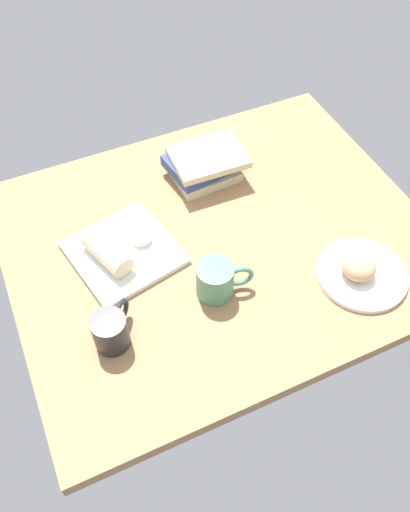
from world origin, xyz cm
name	(u,v)px	position (x,y,z in cm)	size (l,w,h in cm)	color
dining_table	(219,241)	(0.00, 0.00, 2.00)	(110.00, 90.00, 4.00)	#9E754C
round_plate	(362,274)	(-27.09, 26.29, 4.70)	(22.80, 22.80, 1.40)	white
scone_pastry	(359,267)	(-25.47, 25.99, 8.20)	(8.42, 8.34, 5.60)	tan
square_plate	(124,252)	(25.04, -4.76, 4.80)	(25.01, 25.01, 1.60)	white
sauce_cup	(141,237)	(19.58, -6.10, 6.91)	(5.34, 5.34, 2.45)	silver
breakfast_wrap	(107,252)	(29.42, -3.69, 8.51)	(5.82, 5.82, 14.57)	beige
book_stack	(205,164)	(-6.18, -22.71, 8.53)	(22.23, 18.18, 8.44)	beige
coffee_mug	(111,330)	(35.34, 18.08, 8.74)	(10.65, 10.89, 9.28)	#262628
second_mug	(217,280)	(8.16, 15.53, 8.83)	(13.98, 9.11, 9.45)	#4C8C6B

